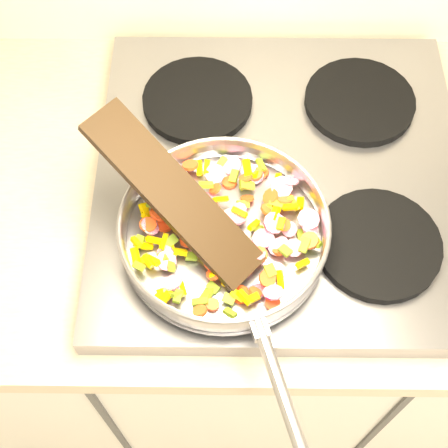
{
  "coord_description": "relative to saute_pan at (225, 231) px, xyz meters",
  "views": [
    {
      "loc": [
        -0.79,
        1.08,
        1.77
      ],
      "look_at": [
        -0.79,
        1.53,
        1.0
      ],
      "focal_mm": 50.0,
      "sensor_mm": 36.0,
      "label": 1
    }
  ],
  "objects": [
    {
      "name": "grate_br",
      "position": [
        0.23,
        0.28,
        -0.04
      ],
      "size": [
        0.19,
        0.19,
        0.02
      ],
      "primitive_type": "cylinder",
      "color": "black",
      "rests_on": "cooktop"
    },
    {
      "name": "grate_bl",
      "position": [
        -0.05,
        0.28,
        -0.04
      ],
      "size": [
        0.19,
        0.19,
        0.02
      ],
      "primitive_type": "cylinder",
      "color": "black",
      "rests_on": "cooktop"
    },
    {
      "name": "grate_fl",
      "position": [
        -0.05,
        0.0,
        -0.04
      ],
      "size": [
        0.19,
        0.19,
        0.02
      ],
      "primitive_type": "cylinder",
      "color": "black",
      "rests_on": "cooktop"
    },
    {
      "name": "cooktop",
      "position": [
        0.09,
        0.14,
        -0.06
      ],
      "size": [
        0.6,
        0.6,
        0.04
      ],
      "primitive_type": "cube",
      "color": "#939399",
      "rests_on": "counter_top"
    },
    {
      "name": "saute_pan",
      "position": [
        0.0,
        0.0,
        0.0
      ],
      "size": [
        0.34,
        0.5,
        0.05
      ],
      "rotation": [
        0.0,
        0.0,
        0.3
      ],
      "color": "#9E9EA5",
      "rests_on": "grate_fl"
    },
    {
      "name": "vegetable_heap",
      "position": [
        0.01,
        0.01,
        -0.01
      ],
      "size": [
        0.28,
        0.29,
        0.04
      ],
      "color": "#EEBF02",
      "rests_on": "saute_pan"
    },
    {
      "name": "wooden_spatula",
      "position": [
        -0.07,
        0.03,
        0.05
      ],
      "size": [
        0.27,
        0.25,
        0.13
      ],
      "primitive_type": "cube",
      "rotation": [
        0.0,
        -0.37,
        2.41
      ],
      "color": "black",
      "rests_on": "saute_pan"
    },
    {
      "name": "grate_fr",
      "position": [
        0.23,
        0.0,
        -0.04
      ],
      "size": [
        0.19,
        0.19,
        0.02
      ],
      "primitive_type": "cylinder",
      "color": "black",
      "rests_on": "cooktop"
    }
  ]
}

